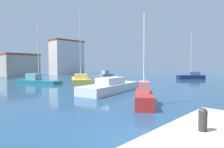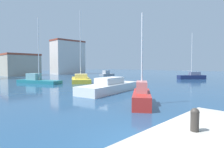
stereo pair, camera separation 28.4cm
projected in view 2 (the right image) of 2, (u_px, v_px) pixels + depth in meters
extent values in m
plane|color=navy|center=(98.00, 82.00, 31.21)|extent=(160.00, 160.00, 0.00)
cylinder|color=#38332D|center=(195.00, 122.00, 5.10)|extent=(0.23, 0.23, 0.54)
sphere|color=#38332D|center=(195.00, 112.00, 5.09)|extent=(0.24, 0.24, 0.24)
cube|color=#1E707A|center=(39.00, 82.00, 29.07)|extent=(4.73, 7.96, 0.50)
cube|color=#6B9CA2|center=(34.00, 77.00, 29.49)|extent=(2.01, 2.46, 1.06)
cylinder|color=silver|center=(38.00, 49.00, 28.82)|extent=(0.12, 0.12, 9.95)
cylinder|color=silver|center=(32.00, 74.00, 29.58)|extent=(1.05, 2.55, 0.08)
cube|color=white|center=(110.00, 88.00, 19.59)|extent=(8.88, 4.33, 0.86)
cube|color=silver|center=(110.00, 81.00, 19.53)|extent=(3.66, 2.34, 0.69)
cube|color=gray|center=(107.00, 75.00, 51.21)|extent=(4.62, 1.79, 0.50)
cube|color=#ADB0B5|center=(106.00, 72.00, 50.86)|extent=(1.80, 1.34, 0.98)
cube|color=gold|center=(81.00, 80.00, 31.66)|extent=(7.17, 8.85, 0.66)
cube|color=#DFCD77|center=(81.00, 76.00, 30.44)|extent=(2.98, 3.09, 0.76)
cylinder|color=silver|center=(80.00, 44.00, 31.37)|extent=(0.12, 0.12, 11.66)
cube|color=#B22823|center=(142.00, 99.00, 13.06)|extent=(4.44, 3.68, 0.91)
cube|color=#C4716E|center=(142.00, 87.00, 13.00)|extent=(1.74, 1.55, 0.79)
cylinder|color=silver|center=(142.00, 53.00, 12.91)|extent=(0.12, 0.12, 5.63)
cube|color=#19234C|center=(191.00, 77.00, 37.97)|extent=(5.44, 4.75, 0.81)
cube|color=slate|center=(195.00, 73.00, 38.02)|extent=(2.34, 2.13, 0.71)
cylinder|color=silver|center=(192.00, 54.00, 37.75)|extent=(0.12, 0.12, 8.79)
cylinder|color=silver|center=(187.00, 71.00, 37.79)|extent=(1.60, 1.27, 0.08)
cube|color=#B2A893|center=(21.00, 66.00, 51.51)|extent=(8.72, 7.63, 5.62)
cube|color=#9E4733|center=(20.00, 55.00, 51.37)|extent=(8.90, 7.78, 0.50)
cube|color=beige|center=(68.00, 58.00, 60.66)|extent=(10.19, 5.56, 10.64)
cube|color=brown|center=(68.00, 41.00, 60.40)|extent=(10.39, 5.67, 0.50)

